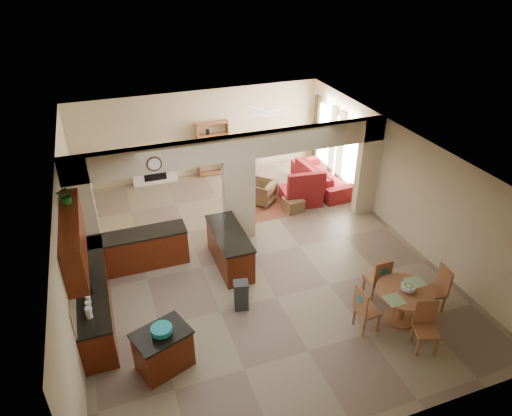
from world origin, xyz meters
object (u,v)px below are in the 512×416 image
object	(u,v)px
dining_table	(403,301)
kitchen_island	(163,350)
sofa	(322,176)
armchair	(261,192)

from	to	relation	value
dining_table	kitchen_island	bearing A→B (deg)	174.53
sofa	dining_table	bearing A→B (deg)	164.73
armchair	sofa	bearing A→B (deg)	144.62
dining_table	armchair	world-z (taller)	dining_table
dining_table	armchair	size ratio (longest dim) A/B	1.50
kitchen_island	sofa	distance (m)	8.00
dining_table	sofa	world-z (taller)	dining_table
kitchen_island	dining_table	size ratio (longest dim) A/B	1.00
kitchen_island	armchair	bearing A→B (deg)	33.73
sofa	armchair	distance (m)	2.16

